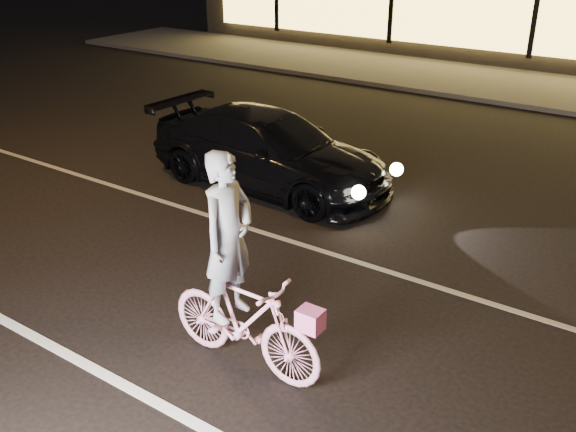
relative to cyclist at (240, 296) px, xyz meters
The scene contains 6 objects.
ground 1.79m from the cyclist, 158.90° to the left, with size 90.00×90.00×0.00m, color black.
lane_stripe_near 1.93m from the cyclist, 148.04° to the right, with size 60.00×0.12×0.01m, color silver.
lane_stripe_far 3.08m from the cyclist, 120.00° to the left, with size 60.00×0.10×0.01m, color gray.
sidewalk 13.67m from the cyclist, 96.25° to the left, with size 30.00×4.00×0.12m, color #383533.
cyclist is the anchor object (origin of this frame).
sedan 4.90m from the cyclist, 122.64° to the left, with size 4.44×1.93×1.27m.
Camera 1 is at (4.91, -4.72, 4.15)m, focal length 40.00 mm.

